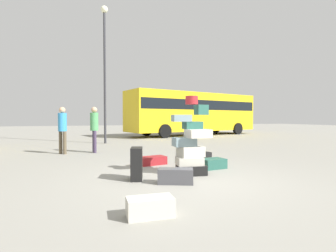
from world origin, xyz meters
TOP-DOWN VIEW (x-y plane):
  - ground_plane at (0.00, 0.00)m, footprint 80.00×80.00m
  - suitcase_tower at (0.31, 0.39)m, footprint 0.89×0.65m
  - suitcase_charcoal_white_trunk at (-0.35, -0.33)m, footprint 0.76×0.55m
  - suitcase_black_foreground_far at (-1.02, 0.23)m, footprint 0.34×0.47m
  - suitcase_maroon_foreground_near at (-0.21, 1.85)m, footprint 0.81×0.55m
  - suitcase_cream_upright_blue at (-1.29, -1.83)m, footprint 0.64×0.36m
  - suitcase_teal_left_side at (1.13, 0.80)m, footprint 0.66×0.50m
  - suitcase_black_behind_tower at (1.23, 1.83)m, footprint 0.79×0.64m
  - person_bearded_onlooker at (-1.61, 4.98)m, footprint 0.30×0.34m
  - person_tourist_with_camera at (-2.72, 4.97)m, footprint 0.30×0.30m
  - parked_bus at (6.19, 12.78)m, footprint 10.90×5.00m
  - lamp_post at (-0.87, 8.44)m, footprint 0.36×0.36m

SIDE VIEW (x-z plane):
  - ground_plane at x=0.00m, z-range 0.00..0.00m
  - suitcase_maroon_foreground_near at x=-0.21m, z-range 0.00..0.23m
  - suitcase_teal_left_side at x=1.13m, z-range 0.00..0.25m
  - suitcase_cream_upright_blue at x=-1.29m, z-range 0.00..0.26m
  - suitcase_black_behind_tower at x=1.23m, z-range 0.00..0.28m
  - suitcase_charcoal_white_trunk at x=-0.35m, z-range 0.00..0.30m
  - suitcase_black_foreground_far at x=-1.02m, z-range 0.00..0.69m
  - suitcase_tower at x=0.31m, z-range -0.22..1.60m
  - person_tourist_with_camera at x=-2.72m, z-range 0.17..1.88m
  - person_bearded_onlooker at x=-1.61m, z-range 0.17..1.90m
  - parked_bus at x=6.19m, z-range 0.26..3.41m
  - lamp_post at x=-0.87m, z-range 0.98..7.97m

